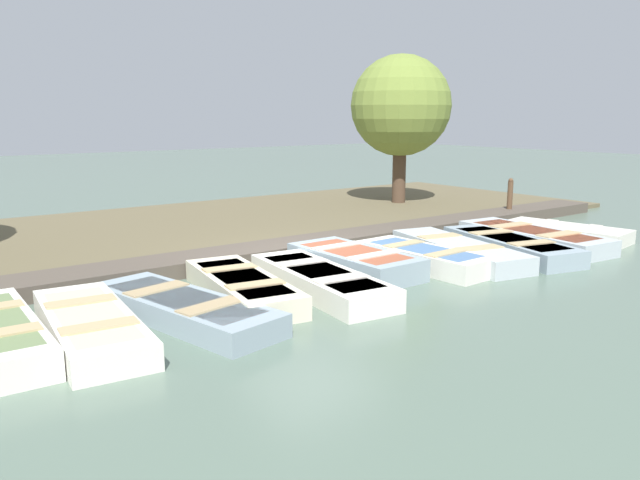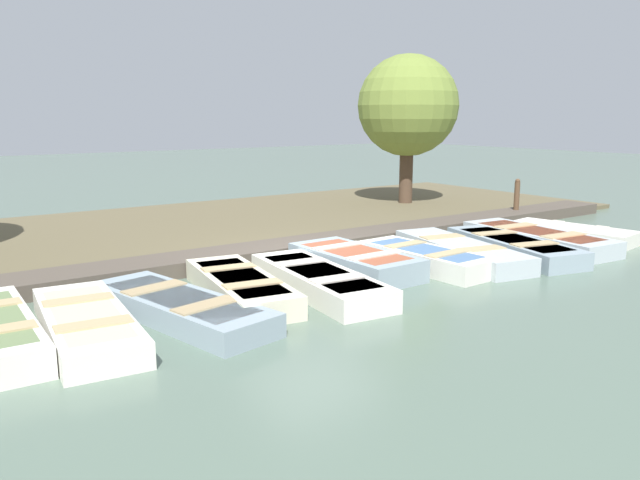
# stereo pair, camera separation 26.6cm
# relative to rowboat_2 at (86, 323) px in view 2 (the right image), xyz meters

# --- Properties ---
(ground_plane) EXTENTS (80.00, 80.00, 0.00)m
(ground_plane) POSITION_rel_rowboat_2_xyz_m (-1.42, 4.55, -0.18)
(ground_plane) COLOR #566B5B
(shore_bank) EXTENTS (8.00, 24.00, 0.12)m
(shore_bank) POSITION_rel_rowboat_2_xyz_m (-6.42, 4.55, -0.12)
(shore_bank) COLOR brown
(shore_bank) RESTS_ON ground_plane
(dock_walkway) EXTENTS (1.03, 21.36, 0.28)m
(dock_walkway) POSITION_rel_rowboat_2_xyz_m (-2.57, 4.55, -0.04)
(dock_walkway) COLOR #51473D
(dock_walkway) RESTS_ON ground_plane
(rowboat_2) EXTENTS (3.19, 1.30, 0.36)m
(rowboat_2) POSITION_rel_rowboat_2_xyz_m (0.00, 0.00, 0.00)
(rowboat_2) COLOR silver
(rowboat_2) RESTS_ON ground_plane
(rowboat_3) EXTENTS (3.47, 1.68, 0.35)m
(rowboat_3) POSITION_rel_rowboat_2_xyz_m (0.02, 1.29, -0.00)
(rowboat_3) COLOR #8C9EA8
(rowboat_3) RESTS_ON ground_plane
(rowboat_4) EXTENTS (3.15, 1.42, 0.38)m
(rowboat_4) POSITION_rel_rowboat_2_xyz_m (-0.41, 2.49, 0.01)
(rowboat_4) COLOR beige
(rowboat_4) RESTS_ON ground_plane
(rowboat_5) EXTENTS (3.40, 1.37, 0.38)m
(rowboat_5) POSITION_rel_rowboat_2_xyz_m (0.01, 3.72, 0.01)
(rowboat_5) COLOR silver
(rowboat_5) RESTS_ON ground_plane
(rowboat_6) EXTENTS (2.68, 1.23, 0.43)m
(rowboat_6) POSITION_rel_rowboat_2_xyz_m (-0.63, 4.98, 0.04)
(rowboat_6) COLOR #8C9EA8
(rowboat_6) RESTS_ON ground_plane
(rowboat_7) EXTENTS (2.81, 1.12, 0.39)m
(rowboat_7) POSITION_rel_rowboat_2_xyz_m (-0.14, 6.30, 0.02)
(rowboat_7) COLOR silver
(rowboat_7) RESTS_ON ground_plane
(rowboat_8) EXTENTS (3.57, 1.69, 0.37)m
(rowboat_8) POSITION_rel_rowboat_2_xyz_m (-0.22, 7.37, 0.01)
(rowboat_8) COLOR #B2BCC1
(rowboat_8) RESTS_ON ground_plane
(rowboat_9) EXTENTS (3.47, 1.81, 0.38)m
(rowboat_9) POSITION_rel_rowboat_2_xyz_m (0.12, 8.57, 0.01)
(rowboat_9) COLOR #8C9EA8
(rowboat_9) RESTS_ON ground_plane
(rowboat_10) EXTENTS (3.58, 1.48, 0.38)m
(rowboat_10) POSITION_rel_rowboat_2_xyz_m (-0.12, 9.73, 0.01)
(rowboat_10) COLOR #B2BCC1
(rowboat_10) RESTS_ON ground_plane
(rowboat_11) EXTENTS (2.90, 1.47, 0.34)m
(rowboat_11) POSITION_rel_rowboat_2_xyz_m (-0.14, 11.03, -0.01)
(rowboat_11) COLOR silver
(rowboat_11) RESTS_ON ground_plane
(mooring_post_far) EXTENTS (0.15, 0.15, 1.15)m
(mooring_post_far) POSITION_rel_rowboat_2_xyz_m (-2.71, 12.33, 0.40)
(mooring_post_far) COLOR brown
(mooring_post_far) RESTS_ON ground_plane
(park_tree_left) EXTENTS (3.12, 3.12, 4.71)m
(park_tree_left) POSITION_rel_rowboat_2_xyz_m (-6.41, 11.60, 2.95)
(park_tree_left) COLOR #4C3828
(park_tree_left) RESTS_ON ground_plane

